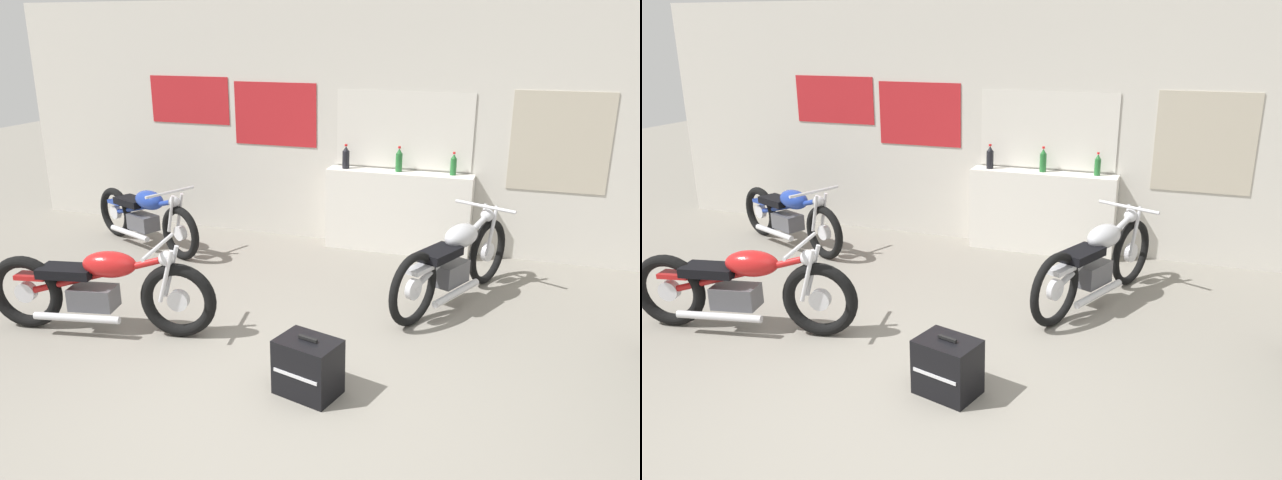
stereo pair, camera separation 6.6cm
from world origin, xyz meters
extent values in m
plane|color=gray|center=(0.00, 0.00, 0.00)|extent=(24.00, 24.00, 0.00)
cube|color=beige|center=(0.00, 3.69, 1.40)|extent=(10.00, 0.06, 2.80)
cube|color=silver|center=(0.09, 3.65, 1.39)|extent=(1.50, 0.01, 0.80)
cube|color=beige|center=(0.09, 3.65, 1.39)|extent=(1.56, 0.01, 0.86)
cube|color=#B2A893|center=(1.75, 3.65, 1.34)|extent=(1.01, 0.01, 1.06)
cube|color=#B21E23|center=(-1.48, 3.65, 1.50)|extent=(1.05, 0.01, 0.75)
cube|color=#B21E23|center=(-2.63, 3.65, 1.63)|extent=(1.08, 0.01, 0.58)
cube|color=silver|center=(0.09, 3.51, 0.47)|extent=(1.66, 0.28, 0.94)
cylinder|color=black|center=(-0.54, 3.51, 1.04)|extent=(0.08, 0.08, 0.20)
cone|color=black|center=(-0.54, 3.51, 1.17)|extent=(0.07, 0.07, 0.06)
cylinder|color=red|center=(-0.54, 3.51, 1.21)|extent=(0.03, 0.03, 0.02)
cylinder|color=#23662D|center=(0.07, 3.53, 1.04)|extent=(0.08, 0.08, 0.21)
cone|color=#23662D|center=(0.07, 3.53, 1.17)|extent=(0.06, 0.06, 0.06)
cylinder|color=red|center=(0.07, 3.53, 1.21)|extent=(0.03, 0.03, 0.02)
cylinder|color=#23662D|center=(0.68, 3.55, 1.03)|extent=(0.07, 0.07, 0.18)
cone|color=#23662D|center=(0.68, 3.55, 1.15)|extent=(0.06, 0.06, 0.05)
cylinder|color=red|center=(0.68, 3.55, 1.18)|extent=(0.03, 0.03, 0.02)
torus|color=black|center=(1.16, 2.83, 0.33)|extent=(0.34, 0.64, 0.67)
cylinder|color=silver|center=(1.16, 2.83, 0.33)|extent=(0.13, 0.19, 0.19)
torus|color=black|center=(0.63, 1.63, 0.33)|extent=(0.34, 0.64, 0.67)
cylinder|color=silver|center=(0.63, 1.63, 0.33)|extent=(0.13, 0.19, 0.19)
cube|color=#4C4C51|center=(0.87, 2.17, 0.32)|extent=(0.35, 0.42, 0.21)
cylinder|color=#B2B2B7|center=(0.87, 2.17, 0.52)|extent=(0.54, 1.11, 0.43)
ellipsoid|color=#B2B2B7|center=(0.93, 2.32, 0.64)|extent=(0.40, 0.50, 0.22)
cube|color=black|center=(0.79, 1.99, 0.56)|extent=(0.40, 0.50, 0.08)
cube|color=#B2B2B7|center=(0.66, 1.70, 0.50)|extent=(0.23, 0.30, 0.04)
cylinder|color=silver|center=(1.08, 2.79, 0.58)|extent=(0.10, 0.16, 0.49)
cylinder|color=silver|center=(1.19, 2.74, 0.58)|extent=(0.10, 0.16, 0.49)
cylinder|color=silver|center=(1.10, 2.71, 0.84)|extent=(0.60, 0.29, 0.03)
sphere|color=silver|center=(1.13, 2.76, 0.74)|extent=(0.13, 0.13, 0.13)
cylinder|color=silver|center=(0.96, 2.03, 0.18)|extent=(0.35, 0.68, 0.06)
torus|color=black|center=(-1.18, 0.79, 0.33)|extent=(0.66, 0.23, 0.65)
cylinder|color=silver|center=(-1.18, 0.79, 0.33)|extent=(0.19, 0.10, 0.18)
torus|color=black|center=(-2.51, 0.53, 0.33)|extent=(0.66, 0.23, 0.65)
cylinder|color=silver|center=(-2.51, 0.53, 0.33)|extent=(0.19, 0.10, 0.18)
cube|color=#4C4C51|center=(-1.91, 0.64, 0.31)|extent=(0.42, 0.29, 0.19)
cylinder|color=#B21919|center=(-1.91, 0.64, 0.50)|extent=(1.22, 0.29, 0.40)
ellipsoid|color=#B21919|center=(-1.74, 0.68, 0.62)|extent=(0.50, 0.32, 0.22)
cube|color=black|center=(-2.11, 0.60, 0.54)|extent=(0.50, 0.32, 0.08)
cube|color=#B21919|center=(-2.43, 0.54, 0.48)|extent=(0.29, 0.19, 0.04)
cylinder|color=silver|center=(-1.26, 0.83, 0.56)|extent=(0.17, 0.07, 0.46)
cylinder|color=silver|center=(-1.24, 0.72, 0.56)|extent=(0.17, 0.07, 0.46)
cylinder|color=silver|center=(-1.31, 0.76, 0.79)|extent=(0.16, 0.63, 0.03)
sphere|color=silver|center=(-1.25, 0.77, 0.69)|extent=(0.13, 0.13, 0.13)
cylinder|color=silver|center=(-1.98, 0.49, 0.18)|extent=(0.74, 0.21, 0.06)
torus|color=black|center=(-2.15, 2.45, 0.31)|extent=(0.60, 0.31, 0.62)
cylinder|color=silver|center=(-2.15, 2.45, 0.31)|extent=(0.18, 0.12, 0.17)
torus|color=black|center=(-3.36, 2.94, 0.31)|extent=(0.60, 0.31, 0.62)
cylinder|color=silver|center=(-3.36, 2.94, 0.31)|extent=(0.18, 0.12, 0.17)
cube|color=#4C4C51|center=(-2.81, 2.72, 0.29)|extent=(0.42, 0.34, 0.18)
cylinder|color=navy|center=(-2.81, 2.72, 0.47)|extent=(1.13, 0.50, 0.39)
ellipsoid|color=navy|center=(-2.66, 2.65, 0.59)|extent=(0.50, 0.39, 0.22)
cube|color=black|center=(-3.00, 2.79, 0.51)|extent=(0.50, 0.39, 0.08)
cube|color=navy|center=(-3.29, 2.91, 0.45)|extent=(0.30, 0.23, 0.04)
cylinder|color=silver|center=(-2.19, 2.53, 0.53)|extent=(0.16, 0.09, 0.44)
cylinder|color=silver|center=(-2.23, 2.41, 0.53)|extent=(0.16, 0.09, 0.44)
cylinder|color=silver|center=(-2.27, 2.49, 0.76)|extent=(0.27, 0.60, 0.03)
sphere|color=silver|center=(-2.21, 2.47, 0.66)|extent=(0.13, 0.13, 0.13)
cylinder|color=silver|center=(-2.95, 2.62, 0.17)|extent=(0.69, 0.33, 0.06)
cube|color=black|center=(0.13, 0.31, 0.21)|extent=(0.49, 0.41, 0.41)
cube|color=silver|center=(0.09, 0.16, 0.21)|extent=(0.35, 0.10, 0.02)
cube|color=black|center=(0.13, 0.31, 0.43)|extent=(0.15, 0.06, 0.02)
camera|label=1|loc=(1.45, -3.33, 2.45)|focal=35.00mm
camera|label=2|loc=(1.52, -3.31, 2.45)|focal=35.00mm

